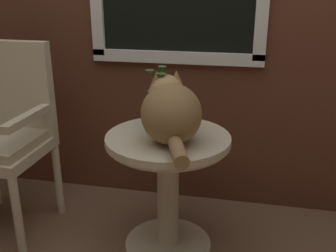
{
  "coord_description": "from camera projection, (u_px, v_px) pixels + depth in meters",
  "views": [
    {
      "loc": [
        0.46,
        -1.48,
        1.33
      ],
      "look_at": [
        0.09,
        0.24,
        0.69
      ],
      "focal_mm": 42.03,
      "sensor_mm": 36.0,
      "label": 1
    }
  ],
  "objects": [
    {
      "name": "wicker_side_table",
      "position": [
        168.0,
        172.0,
        1.96
      ],
      "size": [
        0.61,
        0.61,
        0.64
      ],
      "color": "beige",
      "rests_on": "ground_plane"
    },
    {
      "name": "wicker_chair",
      "position": [
        3.0,
        128.0,
        2.15
      ],
      "size": [
        0.5,
        0.47,
        1.04
      ],
      "color": "beige",
      "rests_on": "ground_plane"
    },
    {
      "name": "cat",
      "position": [
        170.0,
        110.0,
        1.79
      ],
      "size": [
        0.36,
        0.61,
        0.3
      ],
      "color": "olive",
      "rests_on": "wicker_side_table"
    },
    {
      "name": "pewter_vase_with_ivy",
      "position": [
        158.0,
        108.0,
        1.98
      ],
      "size": [
        0.14,
        0.14,
        0.31
      ],
      "color": "#99999E",
      "rests_on": "wicker_side_table"
    }
  ]
}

